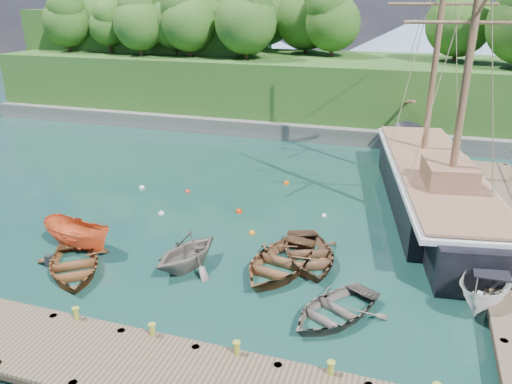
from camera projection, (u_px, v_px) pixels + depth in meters
ground at (234, 279)px, 21.17m from camera, size 160.00×160.00×0.00m
dock_east at (509, 237)px, 23.93m from camera, size 3.20×24.00×1.10m
bollard_0 at (79, 333)px, 17.80m from camera, size 0.26×0.26×0.45m
bollard_1 at (154, 350)px, 16.94m from camera, size 0.26×0.26×0.45m
bollard_2 at (237, 369)px, 16.08m from camera, size 0.26×0.26×0.45m
rowboat_0 at (74, 273)px, 21.70m from camera, size 5.19×5.43×0.92m
rowboat_1 at (187, 267)px, 22.14m from camera, size 4.02×4.32×1.85m
rowboat_2 at (279, 270)px, 21.89m from camera, size 4.53×5.64×1.04m
rowboat_3 at (333, 317)px, 18.67m from camera, size 4.66×5.09×0.86m
rowboat_4 at (308, 261)px, 22.62m from camera, size 4.86×5.56×0.96m
motorboat_orange at (80, 248)px, 23.84m from camera, size 4.30×2.41×1.57m
cabin_boat_white at (485, 301)px, 19.64m from camera, size 3.05×4.75×1.72m
schooner at (432, 189)px, 28.28m from camera, size 7.71×25.60×18.54m
mooring_buoy_0 at (161, 214)px, 27.57m from camera, size 0.34×0.34×0.34m
mooring_buoy_1 at (239, 212)px, 27.82m from camera, size 0.36×0.36×0.36m
mooring_buoy_2 at (252, 234)px, 25.28m from camera, size 0.33×0.33×0.33m
mooring_buoy_3 at (324, 216)px, 27.30m from camera, size 0.28×0.28×0.28m
mooring_buoy_4 at (188, 192)px, 30.73m from camera, size 0.29×0.29×0.29m
mooring_buoy_5 at (286, 184)px, 32.03m from camera, size 0.36×0.36×0.36m
mooring_buoy_6 at (142, 188)px, 31.33m from camera, size 0.34×0.34×0.34m
headland at (221, 57)px, 50.66m from camera, size 51.00×19.31×12.90m
distant_ridge at (409, 43)px, 80.43m from camera, size 117.00×40.00×10.00m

